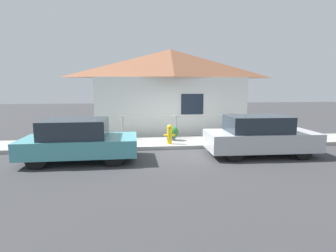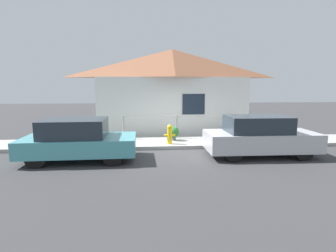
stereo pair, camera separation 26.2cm
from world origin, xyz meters
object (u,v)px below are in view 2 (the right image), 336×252
car_left (78,140)px  fire_hydrant (170,134)px  car_right (259,136)px  potted_plant_near_hydrant (174,132)px  potted_plant_by_fence (90,132)px

car_left → fire_hydrant: bearing=26.1°
car_left → fire_hydrant: (3.22, 1.64, -0.14)m
car_left → car_right: car_right is taller
car_left → potted_plant_near_hydrant: bearing=33.1°
potted_plant_near_hydrant → potted_plant_by_fence: potted_plant_by_fence is taller
fire_hydrant → potted_plant_by_fence: 3.48m
car_left → potted_plant_near_hydrant: size_ratio=6.15×
car_left → car_right: 6.26m
car_right → fire_hydrant: (-3.04, 1.64, -0.15)m
car_left → car_right: (6.26, 0.00, 0.01)m
potted_plant_near_hydrant → potted_plant_by_fence: bearing=177.1°
car_right → potted_plant_near_hydrant: car_right is taller
car_right → potted_plant_by_fence: (-6.41, 2.51, -0.20)m
car_left → fire_hydrant: size_ratio=4.70×
car_left → potted_plant_by_fence: 2.53m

